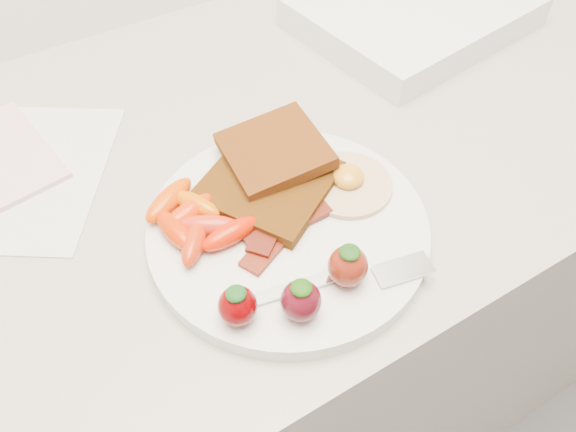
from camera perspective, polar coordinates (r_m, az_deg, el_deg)
counter at (r=1.00m, az=-3.17°, el=-12.03°), size 2.00×0.60×0.90m
plate at (r=0.54m, az=0.00°, el=-1.29°), size 0.27×0.27×0.02m
toast_lower at (r=0.56m, az=-1.99°, el=3.31°), size 0.16×0.16×0.01m
toast_upper at (r=0.57m, az=-1.38°, el=6.69°), size 0.11×0.11×0.02m
fried_egg at (r=0.57m, az=6.08°, el=3.43°), size 0.11×0.11×0.02m
bacon_strips at (r=0.53m, az=-0.86°, el=-1.05°), size 0.11×0.08×0.01m
baby_carrots at (r=0.53m, az=-9.56°, el=-0.44°), size 0.10×0.11×0.02m
strawberries at (r=0.47m, az=1.24°, el=-7.40°), size 0.13×0.06×0.04m
fork at (r=0.50m, az=5.98°, el=-6.33°), size 0.18×0.07×0.00m
paper_sheet at (r=0.67m, az=-25.01°, el=3.95°), size 0.26×0.27×0.00m
appliance at (r=0.85m, az=12.59°, el=19.60°), size 0.33×0.27×0.04m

